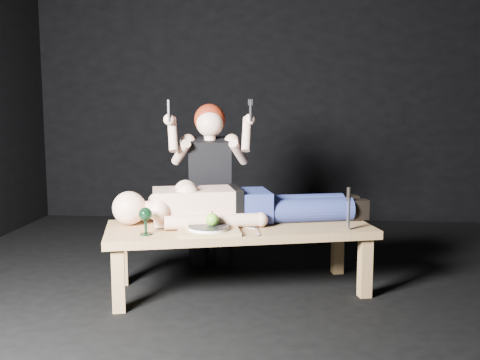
{
  "coord_description": "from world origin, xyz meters",
  "views": [
    {
      "loc": [
        0.22,
        -3.51,
        1.25
      ],
      "look_at": [
        -0.09,
        0.15,
        0.75
      ],
      "focal_mm": 41.46,
      "sensor_mm": 36.0,
      "label": 1
    }
  ],
  "objects_px": {
    "table": "(239,258)",
    "lying_man": "(244,201)",
    "goblet": "(146,221)",
    "serving_tray": "(209,231)",
    "carving_knife": "(348,209)",
    "kneeling_woman": "(210,185)"
  },
  "relations": [
    {
      "from": "serving_tray",
      "to": "goblet",
      "type": "relative_size",
      "value": 2.22
    },
    {
      "from": "table",
      "to": "lying_man",
      "type": "distance_m",
      "value": 0.4
    },
    {
      "from": "lying_man",
      "to": "goblet",
      "type": "bearing_deg",
      "value": -155.76
    },
    {
      "from": "table",
      "to": "serving_tray",
      "type": "bearing_deg",
      "value": -141.04
    },
    {
      "from": "kneeling_woman",
      "to": "goblet",
      "type": "relative_size",
      "value": 7.49
    },
    {
      "from": "lying_man",
      "to": "carving_knife",
      "type": "height_order",
      "value": "lying_man"
    },
    {
      "from": "table",
      "to": "kneeling_woman",
      "type": "distance_m",
      "value": 0.73
    },
    {
      "from": "table",
      "to": "kneeling_woman",
      "type": "bearing_deg",
      "value": 102.21
    },
    {
      "from": "kneeling_woman",
      "to": "serving_tray",
      "type": "xyz_separation_m",
      "value": [
        0.09,
        -0.77,
        -0.19
      ]
    },
    {
      "from": "kneeling_woman",
      "to": "carving_knife",
      "type": "bearing_deg",
      "value": -38.99
    },
    {
      "from": "goblet",
      "to": "carving_knife",
      "type": "xyz_separation_m",
      "value": [
        1.26,
        0.26,
        0.05
      ]
    },
    {
      "from": "carving_knife",
      "to": "table",
      "type": "bearing_deg",
      "value": 160.05
    },
    {
      "from": "goblet",
      "to": "lying_man",
      "type": "bearing_deg",
      "value": 38.83
    },
    {
      "from": "table",
      "to": "lying_man",
      "type": "bearing_deg",
      "value": 66.13
    },
    {
      "from": "table",
      "to": "goblet",
      "type": "distance_m",
      "value": 0.71
    },
    {
      "from": "lying_man",
      "to": "carving_knife",
      "type": "distance_m",
      "value": 0.72
    },
    {
      "from": "table",
      "to": "lying_man",
      "type": "height_order",
      "value": "lying_man"
    },
    {
      "from": "lying_man",
      "to": "goblet",
      "type": "height_order",
      "value": "lying_man"
    },
    {
      "from": "goblet",
      "to": "kneeling_woman",
      "type": "bearing_deg",
      "value": 71.52
    },
    {
      "from": "lying_man",
      "to": "serving_tray",
      "type": "xyz_separation_m",
      "value": [
        -0.2,
        -0.38,
        -0.13
      ]
    },
    {
      "from": "goblet",
      "to": "carving_knife",
      "type": "bearing_deg",
      "value": 11.43
    },
    {
      "from": "kneeling_woman",
      "to": "goblet",
      "type": "bearing_deg",
      "value": -116.04
    }
  ]
}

